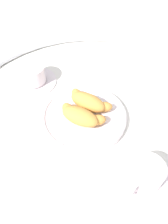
{
  "coord_description": "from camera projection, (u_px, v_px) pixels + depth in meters",
  "views": [
    {
      "loc": [
        0.02,
        -0.37,
        0.51
      ],
      "look_at": [
        -0.03,
        0.02,
        0.03
      ],
      "focal_mm": 38.22,
      "sensor_mm": 36.0,
      "label": 1
    }
  ],
  "objects": [
    {
      "name": "croissant_large",
      "position": [
        81.0,
        117.0,
        0.6
      ],
      "size": [
        0.13,
        0.09,
        0.04
      ],
      "color": "#CC893D",
      "rests_on": "pastry_plate"
    },
    {
      "name": "coffee_cup_far",
      "position": [
        145.0,
        175.0,
        0.52
      ],
      "size": [
        0.14,
        0.14,
        0.06
      ],
      "color": "silver",
      "rests_on": "ground_plane"
    },
    {
      "name": "ground_plane",
      "position": [
        94.0,
        127.0,
        0.63
      ],
      "size": [
        2.2,
        2.2,
        0.0
      ],
      "primitive_type": "plane",
      "color": "silver"
    },
    {
      "name": "croissant_small",
      "position": [
        88.0,
        102.0,
        0.63
      ],
      "size": [
        0.13,
        0.1,
        0.04
      ],
      "color": "#CC893D",
      "rests_on": "pastry_plate"
    },
    {
      "name": "table_chrome_rim",
      "position": [
        94.0,
        125.0,
        0.62
      ],
      "size": [
        0.82,
        0.82,
        0.02
      ],
      "primitive_type": "torus",
      "color": "silver",
      "rests_on": "ground_plane"
    },
    {
      "name": "pastry_plate",
      "position": [
        84.0,
        117.0,
        0.64
      ],
      "size": [
        0.23,
        0.23,
        0.02
      ],
      "color": "silver",
      "rests_on": "ground_plane"
    },
    {
      "name": "sugar_packet",
      "position": [
        154.0,
        92.0,
        0.71
      ],
      "size": [
        0.06,
        0.05,
        0.01
      ],
      "primitive_type": "cube",
      "rotation": [
        0.0,
        0.0,
        0.29
      ],
      "color": "white",
      "rests_on": "ground_plane"
    },
    {
      "name": "coffee_cup_near",
      "position": [
        33.0,
        76.0,
        0.72
      ],
      "size": [
        0.14,
        0.14,
        0.06
      ],
      "color": "silver",
      "rests_on": "ground_plane"
    },
    {
      "name": "folded_napkin",
      "position": [
        134.0,
        67.0,
        0.78
      ],
      "size": [
        0.14,
        0.14,
        0.01
      ],
      "primitive_type": "cube",
      "rotation": [
        0.0,
        0.0,
        0.31
      ],
      "color": "silver",
      "rests_on": "ground_plane"
    }
  ]
}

